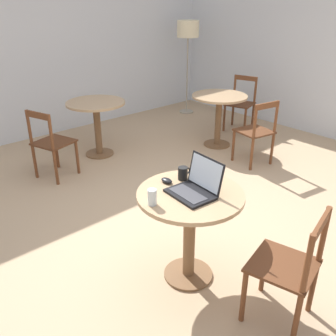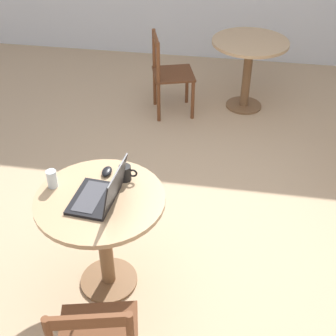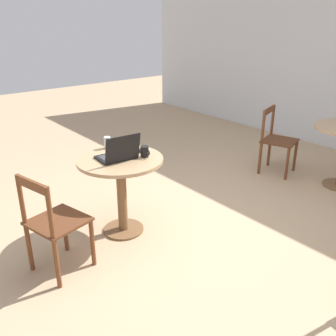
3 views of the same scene
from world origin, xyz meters
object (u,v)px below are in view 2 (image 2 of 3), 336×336
object	(u,v)px
cafe_table_near	(102,219)
drinking_glass	(52,179)
laptop	(100,194)
cafe_table_far	(249,57)
mouse	(107,171)
chair_far_left	(169,74)
mug	(126,173)

from	to	relation	value
cafe_table_near	drinking_glass	distance (m)	0.38
laptop	drinking_glass	world-z (taller)	laptop
cafe_table_near	cafe_table_far	size ratio (longest dim) A/B	1.00
mouse	drinking_glass	size ratio (longest dim) A/B	0.89
mouse	drinking_glass	bearing A→B (deg)	-148.33
cafe_table_near	chair_far_left	bearing A→B (deg)	89.25
laptop	cafe_table_far	bearing A→B (deg)	73.03
laptop	mug	distance (m)	0.24
chair_far_left	laptop	size ratio (longest dim) A/B	2.43
cafe_table_far	chair_far_left	size ratio (longest dim) A/B	0.92
laptop	drinking_glass	bearing A→B (deg)	165.39
chair_far_left	drinking_glass	size ratio (longest dim) A/B	7.46
mug	mouse	bearing A→B (deg)	162.90
cafe_table_far	mug	distance (m)	2.47
cafe_table_near	drinking_glass	world-z (taller)	drinking_glass
cafe_table_far	mug	size ratio (longest dim) A/B	6.75
cafe_table_far	mouse	distance (m)	2.47
cafe_table_near	drinking_glass	size ratio (longest dim) A/B	6.83
chair_far_left	mug	distance (m)	2.15
drinking_glass	mug	bearing A→B (deg)	18.07
laptop	cafe_table_near	bearing A→B (deg)	123.36
cafe_table_far	laptop	bearing A→B (deg)	-106.97
cafe_table_near	chair_far_left	xyz separation A→B (m)	(0.03, 2.31, -0.14)
cafe_table_far	mug	xyz separation A→B (m)	(-0.69, -2.36, 0.22)
cafe_table_far	chair_far_left	world-z (taller)	chair_far_left
cafe_table_near	mug	distance (m)	0.31
chair_far_left	mouse	world-z (taller)	chair_far_left
chair_far_left	mug	size ratio (longest dim) A/B	7.37
cafe_table_near	laptop	size ratio (longest dim) A/B	2.22
cafe_table_far	drinking_glass	bearing A→B (deg)	-113.90
chair_far_left	cafe_table_far	bearing A→B (deg)	17.31
chair_far_left	mouse	bearing A→B (deg)	-91.35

